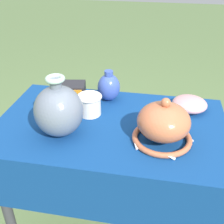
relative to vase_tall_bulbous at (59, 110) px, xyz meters
name	(u,v)px	position (x,y,z in m)	size (l,w,h in m)	color
display_table	(110,143)	(0.18, 0.09, -0.20)	(0.96, 0.59, 0.71)	#38383D
vase_tall_bulbous	(59,110)	(0.00, 0.00, 0.00)	(0.19, 0.19, 0.24)	slate
vase_dome_bell	(163,124)	(0.40, 0.02, -0.03)	(0.23, 0.24, 0.18)	#BC6642
mosaic_tile_box	(70,92)	(-0.04, 0.26, -0.06)	(0.16, 0.12, 0.09)	#232328
cup_wide_ivory	(90,104)	(0.08, 0.16, -0.05)	(0.11, 0.11, 0.09)	white
bowl_shallow_rose	(190,104)	(0.51, 0.28, -0.08)	(0.16, 0.16, 0.06)	#D19399
jar_round_cobalt	(109,87)	(0.13, 0.31, -0.04)	(0.11, 0.11, 0.15)	#3851A8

